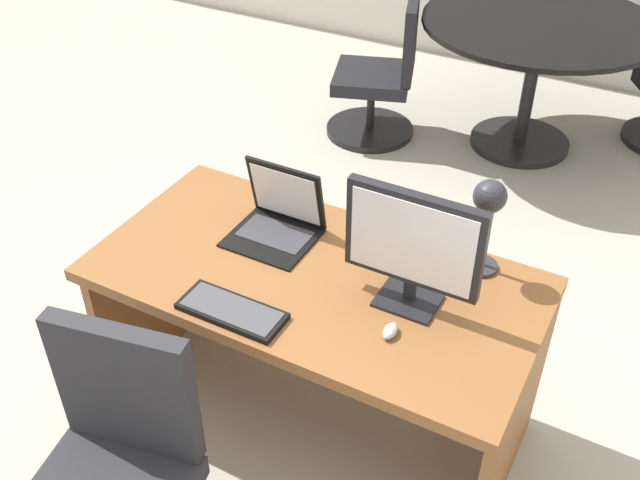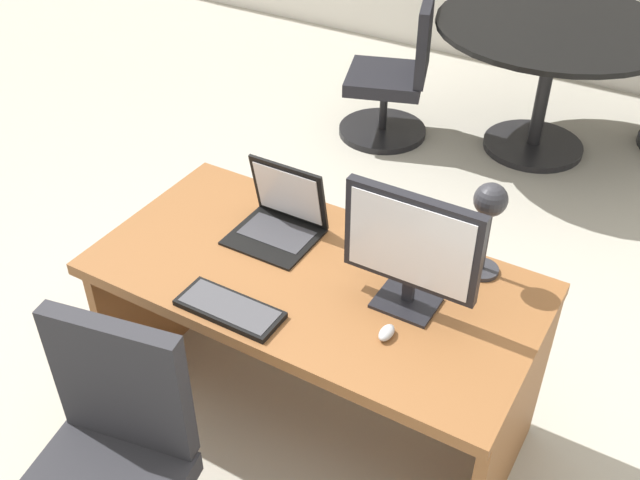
{
  "view_description": "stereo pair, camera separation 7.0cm",
  "coord_description": "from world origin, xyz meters",
  "px_view_note": "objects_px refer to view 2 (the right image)",
  "views": [
    {
      "loc": [
        0.94,
        -1.69,
        2.35
      ],
      "look_at": [
        0.0,
        0.04,
        0.84
      ],
      "focal_mm": 41.34,
      "sensor_mm": 36.0,
      "label": 1
    },
    {
      "loc": [
        1.0,
        -1.66,
        2.35
      ],
      "look_at": [
        0.0,
        0.04,
        0.84
      ],
      "focal_mm": 41.34,
      "sensor_mm": 36.0,
      "label": 2
    }
  ],
  "objects_px": {
    "mouse": "(387,333)",
    "desk_lamp": "(489,211)",
    "desk": "(320,308)",
    "meeting_chair_far": "(395,85)",
    "keyboard": "(230,309)",
    "meeting_table": "(551,55)",
    "monitor": "(411,246)",
    "laptop": "(282,212)"
  },
  "relations": [
    {
      "from": "monitor",
      "to": "mouse",
      "type": "height_order",
      "value": "monitor"
    },
    {
      "from": "laptop",
      "to": "desk",
      "type": "bearing_deg",
      "value": -27.43
    },
    {
      "from": "keyboard",
      "to": "meeting_table",
      "type": "height_order",
      "value": "meeting_table"
    },
    {
      "from": "keyboard",
      "to": "meeting_table",
      "type": "bearing_deg",
      "value": 84.95
    },
    {
      "from": "meeting_table",
      "to": "meeting_chair_far",
      "type": "xyz_separation_m",
      "value": [
        -0.84,
        -0.29,
        -0.27
      ]
    },
    {
      "from": "monitor",
      "to": "desk_lamp",
      "type": "bearing_deg",
      "value": 59.72
    },
    {
      "from": "laptop",
      "to": "desk_lamp",
      "type": "xyz_separation_m",
      "value": [
        0.72,
        0.12,
        0.19
      ]
    },
    {
      "from": "mouse",
      "to": "meeting_table",
      "type": "distance_m",
      "value": 2.65
    },
    {
      "from": "laptop",
      "to": "meeting_chair_far",
      "type": "relative_size",
      "value": 0.34
    },
    {
      "from": "meeting_table",
      "to": "monitor",
      "type": "bearing_deg",
      "value": -84.69
    },
    {
      "from": "desk",
      "to": "mouse",
      "type": "bearing_deg",
      "value": -28.44
    },
    {
      "from": "keyboard",
      "to": "meeting_chair_far",
      "type": "height_order",
      "value": "meeting_chair_far"
    },
    {
      "from": "laptop",
      "to": "desk_lamp",
      "type": "bearing_deg",
      "value": 9.26
    },
    {
      "from": "keyboard",
      "to": "desk_lamp",
      "type": "bearing_deg",
      "value": 42.69
    },
    {
      "from": "desk_lamp",
      "to": "meeting_chair_far",
      "type": "distance_m",
      "value": 2.37
    },
    {
      "from": "desk",
      "to": "meeting_chair_far",
      "type": "height_order",
      "value": "meeting_chair_far"
    },
    {
      "from": "monitor",
      "to": "mouse",
      "type": "bearing_deg",
      "value": -86.08
    },
    {
      "from": "desk",
      "to": "keyboard",
      "type": "relative_size",
      "value": 4.37
    },
    {
      "from": "monitor",
      "to": "desk_lamp",
      "type": "distance_m",
      "value": 0.3
    },
    {
      "from": "mouse",
      "to": "desk_lamp",
      "type": "bearing_deg",
      "value": 71.8
    },
    {
      "from": "mouse",
      "to": "meeting_table",
      "type": "xyz_separation_m",
      "value": [
        -0.24,
        2.64,
        -0.12
      ]
    },
    {
      "from": "mouse",
      "to": "meeting_chair_far",
      "type": "distance_m",
      "value": 2.61
    },
    {
      "from": "monitor",
      "to": "meeting_table",
      "type": "relative_size",
      "value": 0.33
    },
    {
      "from": "desk",
      "to": "meeting_chair_far",
      "type": "bearing_deg",
      "value": 108.74
    },
    {
      "from": "desk",
      "to": "desk_lamp",
      "type": "height_order",
      "value": "desk_lamp"
    },
    {
      "from": "mouse",
      "to": "desk_lamp",
      "type": "xyz_separation_m",
      "value": [
        0.14,
        0.43,
        0.25
      ]
    },
    {
      "from": "mouse",
      "to": "meeting_table",
      "type": "relative_size",
      "value": 0.06
    },
    {
      "from": "mouse",
      "to": "laptop",
      "type": "bearing_deg",
      "value": 151.96
    },
    {
      "from": "meeting_chair_far",
      "to": "keyboard",
      "type": "bearing_deg",
      "value": -76.64
    },
    {
      "from": "desk",
      "to": "mouse",
      "type": "xyz_separation_m",
      "value": [
        0.35,
        -0.19,
        0.21
      ]
    },
    {
      "from": "desk",
      "to": "mouse",
      "type": "distance_m",
      "value": 0.45
    },
    {
      "from": "monitor",
      "to": "mouse",
      "type": "relative_size",
      "value": 5.94
    },
    {
      "from": "mouse",
      "to": "meeting_chair_far",
      "type": "xyz_separation_m",
      "value": [
        -1.08,
        2.35,
        -0.39
      ]
    },
    {
      "from": "mouse",
      "to": "meeting_table",
      "type": "height_order",
      "value": "meeting_table"
    },
    {
      "from": "laptop",
      "to": "meeting_table",
      "type": "relative_size",
      "value": 0.22
    },
    {
      "from": "keyboard",
      "to": "desk_lamp",
      "type": "xyz_separation_m",
      "value": [
        0.63,
        0.58,
        0.26
      ]
    },
    {
      "from": "desk",
      "to": "monitor",
      "type": "height_order",
      "value": "monitor"
    },
    {
      "from": "desk",
      "to": "desk_lamp",
      "type": "xyz_separation_m",
      "value": [
        0.49,
        0.24,
        0.46
      ]
    },
    {
      "from": "keyboard",
      "to": "desk_lamp",
      "type": "relative_size",
      "value": 0.96
    },
    {
      "from": "laptop",
      "to": "mouse",
      "type": "bearing_deg",
      "value": -28.04
    },
    {
      "from": "keyboard",
      "to": "monitor",
      "type": "bearing_deg",
      "value": 33.85
    },
    {
      "from": "laptop",
      "to": "monitor",
      "type": "bearing_deg",
      "value": -14.05
    }
  ]
}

